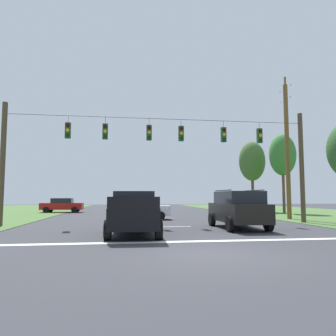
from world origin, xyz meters
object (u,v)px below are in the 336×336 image
distant_car_oncoming (62,205)px  utility_pole_mid_right (287,148)px  tree_roadside_far_right (252,161)px  tree_roadside_left (282,155)px  distant_car_crossing_white (141,209)px  suv_black (238,209)px  overhead_signal_span (163,157)px  pickup_truck (134,213)px

distant_car_oncoming → utility_pole_mid_right: utility_pole_mid_right is taller
tree_roadside_far_right → tree_roadside_left: tree_roadside_left is taller
distant_car_crossing_white → utility_pole_mid_right: bearing=-6.7°
suv_black → distant_car_crossing_white: 8.82m
overhead_signal_span → tree_roadside_left: (13.71, 10.94, 1.74)m
tree_roadside_left → suv_black: bearing=-125.7°
overhead_signal_span → distant_car_oncoming: size_ratio=4.39×
tree_roadside_left → distant_car_crossing_white: bearing=-156.2°
suv_black → utility_pole_mid_right: 9.77m
distant_car_oncoming → distant_car_crossing_white: bearing=-55.7°
distant_car_crossing_white → tree_roadside_left: tree_roadside_left is taller
tree_roadside_left → overhead_signal_span: bearing=-141.4°
overhead_signal_span → distant_car_oncoming: overhead_signal_span is taller
distant_car_crossing_white → tree_roadside_far_right: tree_roadside_far_right is taller
pickup_truck → distant_car_oncoming: pickup_truck is taller
pickup_truck → suv_black: size_ratio=1.14×
tree_roadside_far_right → tree_roadside_left: bearing=-64.2°
tree_roadside_far_right → tree_roadside_left: 4.06m
pickup_truck → distant_car_oncoming: (-6.95, 20.59, -0.18)m
pickup_truck → tree_roadside_far_right: 24.27m
distant_car_crossing_white → tree_roadside_left: size_ratio=0.54×
utility_pole_mid_right → tree_roadside_far_right: 11.65m
suv_black → distant_car_oncoming: 22.61m
pickup_truck → tree_roadside_left: (15.63, 15.72, 4.95)m
suv_black → utility_pole_mid_right: utility_pole_mid_right is taller
utility_pole_mid_right → tree_roadside_left: bearing=64.4°
overhead_signal_span → suv_black: (3.68, -2.99, -3.12)m
distant_car_crossing_white → distant_car_oncoming: same height
pickup_truck → tree_roadside_left: size_ratio=0.68×
utility_pole_mid_right → distant_car_oncoming: bearing=146.0°
overhead_signal_span → tree_roadside_far_right: bearing=50.7°
suv_black → tree_roadside_left: tree_roadside_left is taller
suv_black → distant_car_oncoming: bearing=123.8°
distant_car_oncoming → tree_roadside_far_right: bearing=-3.4°
overhead_signal_span → distant_car_oncoming: (-8.88, 15.81, -3.39)m
overhead_signal_span → suv_black: overhead_signal_span is taller
utility_pole_mid_right → tree_roadside_far_right: (1.98, 11.47, 0.25)m
overhead_signal_span → distant_car_crossing_white: bearing=104.1°
overhead_signal_span → pickup_truck: overhead_signal_span is taller
pickup_truck → distant_car_crossing_white: (0.82, 9.19, -0.18)m
overhead_signal_span → suv_black: bearing=-39.1°
overhead_signal_span → distant_car_crossing_white: size_ratio=4.32×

